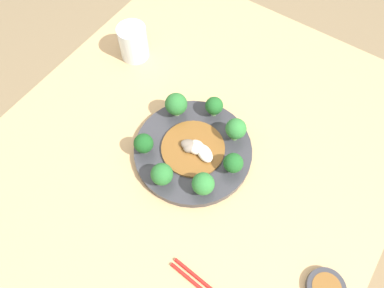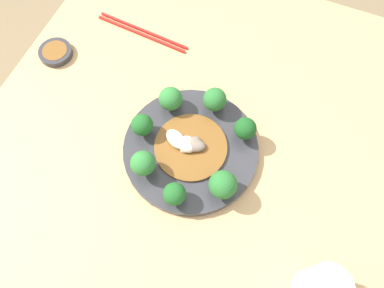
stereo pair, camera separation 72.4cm
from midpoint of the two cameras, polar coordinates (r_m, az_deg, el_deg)
ground_plane at (r=1.49m, az=-0.96°, el=-26.85°), size 8.00×8.00×0.00m
table at (r=1.12m, az=-1.27°, el=-25.97°), size 1.05×0.91×0.74m
plate at (r=0.74m, az=-2.60°, el=-24.71°), size 0.28×0.28×0.02m
broccoli_north at (r=0.70m, az=5.58°, el=-28.85°), size 0.04×0.04×0.06m
broccoli_southeast at (r=0.71m, az=-12.40°, el=-24.41°), size 0.05×0.05×0.06m
broccoli_northwest at (r=0.70m, az=6.16°, el=-21.91°), size 0.05×0.05×0.06m
broccoli_west at (r=0.72m, az=1.87°, el=-16.63°), size 0.04×0.04×0.05m
broccoli_southwest at (r=0.72m, az=-5.71°, el=-16.34°), size 0.05×0.05×0.06m
broccoli_east at (r=0.70m, az=-9.07°, el=-30.90°), size 0.05×0.05×0.06m
broccoli_northeast at (r=0.70m, az=-0.68°, el=-32.95°), size 0.05×0.05×0.06m
stirfry_center at (r=0.72m, az=-2.23°, el=-24.89°), size 0.15×0.15×0.02m
drinking_glass at (r=0.81m, az=-13.33°, el=-1.70°), size 0.08×0.08×0.09m
sauce_dish at (r=0.81m, az=23.81°, el=-45.26°), size 0.08×0.08×0.02m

